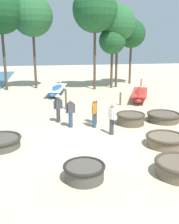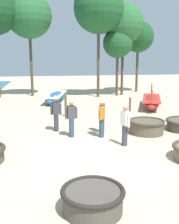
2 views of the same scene
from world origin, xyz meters
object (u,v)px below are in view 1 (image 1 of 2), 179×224
(coracle_upturned, at_px, (84,171))
(tree_leftmost, at_px, (0,12))
(coracle_front_left, at_px, (0,142))
(fisherman_standing_right, at_px, (95,107))
(tree_left_mid, at_px, (95,10))
(tree_right_mid, at_px, (117,23))
(tree_center, at_px, (32,16))
(long_boat_ochre_hull, at_px, (140,95))
(coracle_center, at_px, (179,167))
(tree_tall_back, at_px, (112,41))
(fisherman_by_coracle, at_px, (70,110))
(long_boat_green_hull, at_px, (57,90))
(tree_rightmost, at_px, (131,34))
(coracle_far_right, at_px, (131,118))
(fisherman_with_hat, at_px, (94,110))
(mooring_post_mid_beach, at_px, (66,99))
(fisherman_crouching, at_px, (112,118))
(coracle_nearest, at_px, (163,117))
(mooring_post_shoreline, at_px, (120,99))
(fisherman_hauling, at_px, (58,106))
(coracle_tilted, at_px, (166,140))

(coracle_upturned, xyz_separation_m, tree_leftmost, (-4.59, 17.80, 6.75))
(coracle_front_left, distance_m, fisherman_standing_right, 5.48)
(tree_left_mid, relative_size, tree_right_mid, 1.17)
(coracle_front_left, distance_m, tree_center, 16.41)
(long_boat_ochre_hull, bearing_deg, tree_left_mid, 115.55)
(tree_right_mid, bearing_deg, coracle_center, -98.96)
(tree_left_mid, xyz_separation_m, tree_tall_back, (1.82, 0.54, -2.71))
(coracle_upturned, distance_m, fisherman_by_coracle, 5.63)
(coracle_front_left, bearing_deg, fisherman_standing_right, 28.32)
(long_boat_green_hull, relative_size, tree_rightmost, 0.76)
(tree_center, xyz_separation_m, tree_tall_back, (7.39, -1.13, -2.23))
(coracle_far_right, height_order, fisherman_with_hat, fisherman_with_hat)
(long_boat_ochre_hull, bearing_deg, mooring_post_mid_beach, -163.36)
(coracle_far_right, distance_m, tree_right_mid, 13.62)
(fisherman_standing_right, xyz_separation_m, fisherman_crouching, (0.46, -1.86, -0.12))
(fisherman_by_coracle, bearing_deg, mooring_post_mid_beach, 88.25)
(tree_center, xyz_separation_m, tree_right_mid, (7.96, -0.81, -0.58))
(coracle_far_right, bearing_deg, mooring_post_mid_beach, 128.83)
(coracle_far_right, distance_m, coracle_nearest, 2.07)
(fisherman_with_hat, bearing_deg, fisherman_crouching, -62.87)
(mooring_post_shoreline, xyz_separation_m, tree_leftmost, (-8.87, 7.84, 6.56))
(coracle_upturned, relative_size, mooring_post_shoreline, 1.52)
(coracle_nearest, height_order, tree_tall_back, tree_tall_back)
(fisherman_hauling, height_order, tree_tall_back, tree_tall_back)
(fisherman_with_hat, bearing_deg, tree_left_mid, 78.51)
(fisherman_by_coracle, xyz_separation_m, fisherman_hauling, (-0.59, 1.03, 0.00))
(long_boat_green_hull, distance_m, mooring_post_shoreline, 6.64)
(coracle_tilted, bearing_deg, tree_rightmost, 76.37)
(coracle_front_left, bearing_deg, fisherman_by_coracle, 33.35)
(tree_rightmost, bearing_deg, coracle_front_left, -125.32)
(long_boat_ochre_hull, relative_size, tree_center, 0.54)
(long_boat_ochre_hull, height_order, tree_leftmost, tree_leftmost)
(fisherman_with_hat, xyz_separation_m, tree_right_mid, (4.70, 12.25, 5.21))
(tree_tall_back, bearing_deg, coracle_upturned, -107.83)
(tree_leftmost, bearing_deg, fisherman_hauling, -69.57)
(fisherman_with_hat, bearing_deg, tree_leftmost, 115.72)
(long_boat_green_hull, height_order, mooring_post_shoreline, long_boat_green_hull)
(mooring_post_shoreline, bearing_deg, coracle_front_left, -138.62)
(tree_right_mid, bearing_deg, coracle_nearest, -92.50)
(fisherman_standing_right, height_order, fisherman_with_hat, same)
(coracle_tilted, xyz_separation_m, tree_tall_back, (1.51, 15.01, 4.25))
(fisherman_crouching, bearing_deg, coracle_nearest, 24.51)
(fisherman_hauling, relative_size, tree_right_mid, 0.21)
(coracle_front_left, bearing_deg, coracle_upturned, -46.59)
(fisherman_by_coracle, distance_m, fisherman_standing_right, 1.47)
(fisherman_hauling, bearing_deg, tree_leftmost, 110.43)
(tree_left_mid, height_order, tree_leftmost, tree_left_mid)
(fisherman_standing_right, xyz_separation_m, mooring_post_shoreline, (2.69, 4.01, -0.48))
(coracle_center, distance_m, long_boat_ochre_hull, 12.07)
(fisherman_standing_right, xyz_separation_m, tree_center, (-3.43, 12.43, 5.79))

